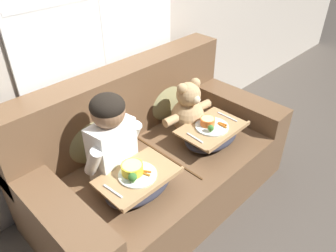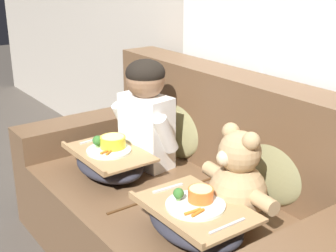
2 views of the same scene
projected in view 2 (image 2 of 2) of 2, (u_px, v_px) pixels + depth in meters
couch at (188, 205)px, 2.27m from camera, size 1.80×0.96×0.93m
throw_pillow_behind_child at (182, 122)px, 2.56m from camera, size 0.40×0.19×0.41m
throw_pillow_behind_teddy at (277, 163)px, 2.04m from camera, size 0.37×0.18×0.38m
child_figure at (146, 108)px, 2.39m from camera, size 0.41×0.22×0.56m
teddy_bear at (237, 181)px, 1.91m from camera, size 0.44×0.31×0.40m
lap_tray_child at (109, 161)px, 2.34m from camera, size 0.45×0.31×0.20m
lap_tray_teddy at (195, 219)px, 1.83m from camera, size 0.46×0.32×0.19m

